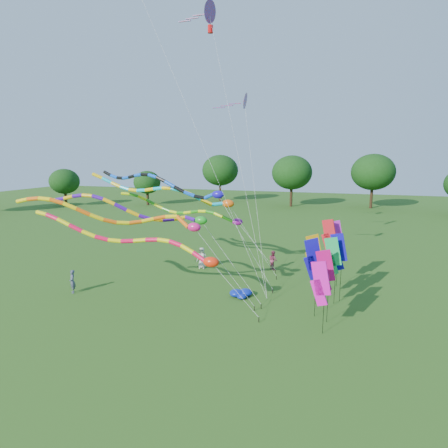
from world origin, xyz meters
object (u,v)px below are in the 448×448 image
(person_a, at_px, (202,258))
(person_b, at_px, (72,282))
(blue_nylon_heap, at_px, (237,292))
(tube_kite_red, at_px, (142,242))
(tube_kite_orange, at_px, (130,217))
(person_c, at_px, (273,260))

(person_a, relative_size, person_b, 1.11)
(blue_nylon_heap, height_order, person_b, person_b)
(tube_kite_red, xyz_separation_m, person_b, (-5.64, 0.15, -3.20))
(blue_nylon_heap, relative_size, person_a, 0.76)
(tube_kite_orange, bearing_deg, blue_nylon_heap, 22.00)
(person_c, bearing_deg, person_b, 86.60)
(blue_nylon_heap, xyz_separation_m, person_b, (-10.93, -2.99, 0.58))
(tube_kite_orange, distance_m, person_c, 13.68)
(blue_nylon_heap, relative_size, person_b, 0.85)
(tube_kite_red, relative_size, tube_kite_orange, 1.18)
(tube_kite_red, height_order, tube_kite_orange, tube_kite_orange)
(blue_nylon_heap, height_order, person_a, person_a)
(tube_kite_orange, relative_size, blue_nylon_heap, 9.48)
(tube_kite_red, height_order, person_b, tube_kite_red)
(tube_kite_red, relative_size, person_c, 9.55)
(blue_nylon_heap, bearing_deg, person_c, 79.54)
(tube_kite_orange, distance_m, person_b, 7.64)
(blue_nylon_heap, xyz_separation_m, person_a, (-4.52, 5.11, 0.67))
(person_a, bearing_deg, tube_kite_red, -104.89)
(person_b, xyz_separation_m, person_c, (12.15, 9.62, -0.01))
(blue_nylon_heap, bearing_deg, person_b, -164.72)
(tube_kite_orange, height_order, person_a, tube_kite_orange)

